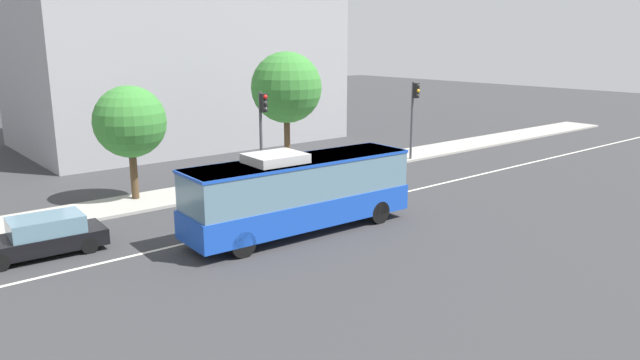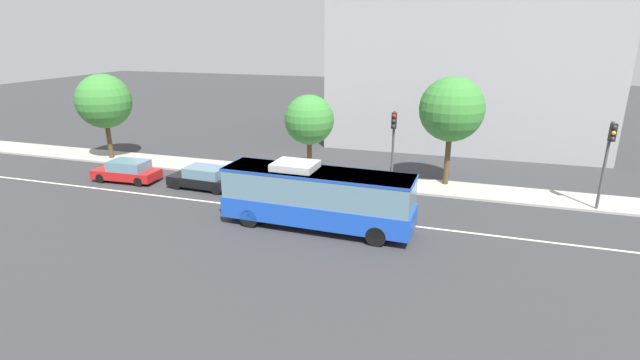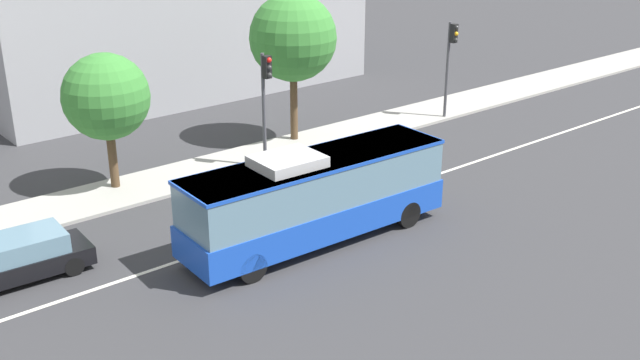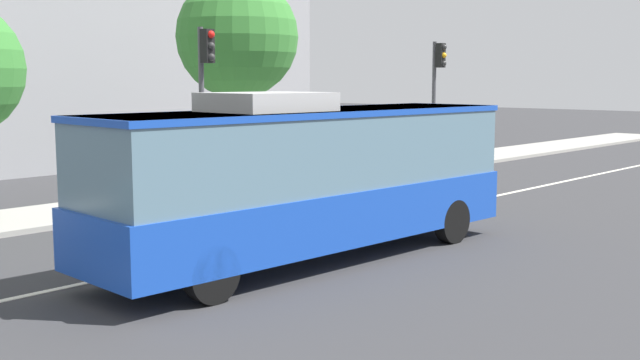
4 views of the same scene
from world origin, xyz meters
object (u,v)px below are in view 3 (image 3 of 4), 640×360
at_px(sedan_black, 20,258).
at_px(traffic_light_mid_block, 266,92).
at_px(street_tree_kerbside_right, 293,38).
at_px(traffic_light_near_corner, 451,54).
at_px(street_tree_kerbside_centre, 106,97).
at_px(transit_bus, 316,194).

distance_m(sedan_black, traffic_light_mid_block, 12.52).
xyz_separation_m(traffic_light_mid_block, street_tree_kerbside_right, (3.27, 2.35, 1.54)).
distance_m(traffic_light_near_corner, traffic_light_mid_block, 11.84).
distance_m(sedan_black, traffic_light_near_corner, 24.02).
bearing_deg(traffic_light_mid_block, street_tree_kerbside_centre, -114.11).
bearing_deg(traffic_light_mid_block, sedan_black, -81.24).
relative_size(traffic_light_mid_block, street_tree_kerbside_right, 0.72).
bearing_deg(traffic_light_mid_block, transit_bus, -27.55).
distance_m(transit_bus, street_tree_kerbside_right, 11.53).
height_order(street_tree_kerbside_centre, street_tree_kerbside_right, street_tree_kerbside_right).
distance_m(traffic_light_near_corner, street_tree_kerbside_centre, 18.19).
xyz_separation_m(sedan_black, traffic_light_near_corner, (23.65, 3.10, 2.84)).
distance_m(traffic_light_mid_block, street_tree_kerbside_right, 4.32).
height_order(traffic_light_near_corner, street_tree_kerbside_centre, street_tree_kerbside_centre).
xyz_separation_m(street_tree_kerbside_centre, street_tree_kerbside_right, (9.51, 0.25, 1.15)).
xyz_separation_m(traffic_light_near_corner, street_tree_kerbside_right, (-8.56, 2.26, 1.54)).
height_order(traffic_light_near_corner, street_tree_kerbside_right, street_tree_kerbside_right).
relative_size(traffic_light_near_corner, street_tree_kerbside_right, 0.72).
height_order(sedan_black, street_tree_kerbside_right, street_tree_kerbside_right).
height_order(transit_bus, street_tree_kerbside_centre, street_tree_kerbside_centre).
bearing_deg(transit_bus, traffic_light_mid_block, 69.96).
xyz_separation_m(sedan_black, traffic_light_mid_block, (11.81, 3.01, 2.84)).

